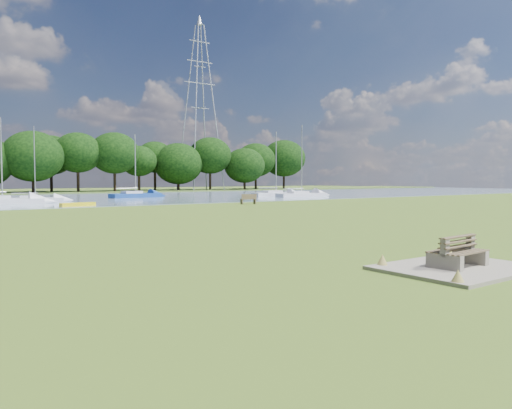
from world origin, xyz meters
TOP-DOWN VIEW (x-y plane):
  - ground at (0.00, 0.00)m, footprint 220.00×220.00m
  - river at (0.00, 42.00)m, footprint 220.00×40.00m
  - concrete_pad at (0.00, -14.00)m, footprint 4.20×3.20m
  - bench_pair at (-0.00, -14.00)m, footprint 1.78×1.14m
  - riverbank_bench at (15.64, 18.49)m, footprint 1.69×0.77m
  - kayak at (0.65, 24.00)m, footprint 3.21×1.19m
  - pylon at (39.37, 70.00)m, footprint 7.26×5.09m
  - sailboat_0 at (-4.39, 31.57)m, footprint 7.48×2.77m
  - sailboat_3 at (-0.66, 34.99)m, footprint 5.95×3.23m
  - sailboat_4 at (31.86, 29.21)m, footprint 7.42×2.66m
  - sailboat_5 at (29.97, 32.41)m, footprint 6.98×2.60m
  - sailboat_6 at (12.51, 39.68)m, footprint 6.97×2.70m

SIDE VIEW (x-z plane):
  - ground at x=0.00m, z-range 0.00..0.00m
  - river at x=0.00m, z-range -0.05..0.05m
  - concrete_pad at x=0.00m, z-range 0.00..0.10m
  - kayak at x=0.65m, z-range 0.05..0.36m
  - sailboat_3 at x=-0.66m, z-range -3.58..4.48m
  - bench_pair at x=0.00m, z-range 0.01..0.94m
  - riverbank_bench at x=15.64m, z-range 0.00..1.01m
  - sailboat_4 at x=31.86m, z-range -4.32..5.36m
  - sailboat_0 at x=-4.39m, z-range -3.65..4.73m
  - sailboat_5 at x=29.97m, z-range -3.92..5.03m
  - sailboat_6 at x=12.51m, z-range -3.53..4.65m
  - pylon at x=39.37m, z-range 4.29..40.47m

